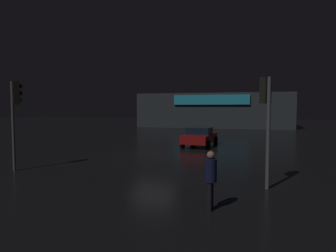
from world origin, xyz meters
The scene contains 6 objects.
ground_plane centered at (0.00, 0.00, 0.00)m, with size 120.00×120.00×0.00m, color black.
store_building centered at (0.08, 28.16, 2.43)m, with size 21.49×8.85×4.85m.
traffic_signal_main centered at (5.99, -5.38, 2.81)m, with size 0.43×0.42×3.90m.
traffic_signal_opposite centered at (-4.68, -5.34, 2.96)m, with size 0.41×0.43×4.01m.
car_near centered at (1.81, 5.34, 0.71)m, with size 2.28×4.22×1.39m.
pedestrian centered at (4.45, -8.14, 0.96)m, with size 0.36×0.36×1.66m.
Camera 1 is at (5.55, -16.22, 2.85)m, focal length 31.66 mm.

